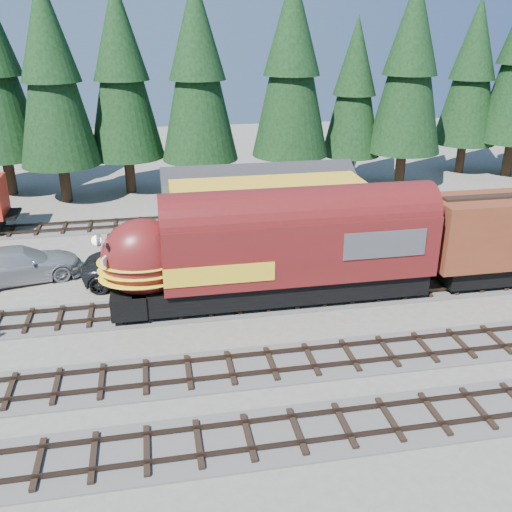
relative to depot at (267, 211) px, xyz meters
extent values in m
plane|color=#6B665B|center=(0.00, -10.50, -2.96)|extent=(120.00, 120.00, 0.00)
cube|color=#4C4947|center=(10.00, -6.50, -2.92)|extent=(68.00, 3.20, 0.08)
cube|color=#38281E|center=(10.00, -7.22, -2.71)|extent=(68.00, 0.08, 0.16)
cube|color=#38281E|center=(10.00, -5.78, -2.71)|extent=(68.00, 0.08, 0.16)
cube|color=#4C4947|center=(-10.00, 7.50, -2.92)|extent=(32.00, 3.20, 0.08)
cube|color=#38281E|center=(-10.00, 6.78, -2.71)|extent=(32.00, 0.08, 0.16)
cube|color=#38281E|center=(-10.00, 8.22, -2.71)|extent=(32.00, 0.08, 0.16)
cube|color=gold|center=(0.00, 0.00, -1.26)|extent=(12.00, 6.00, 3.40)
cube|color=yellow|center=(0.00, 0.00, 1.16)|extent=(11.88, 3.30, 1.44)
cube|color=white|center=(-6.04, -1.00, -0.76)|extent=(0.06, 2.40, 0.60)
cone|color=black|center=(-13.96, 14.60, 7.39)|extent=(6.32, 6.32, 14.39)
cone|color=black|center=(-8.76, 16.48, 7.25)|extent=(6.23, 6.23, 14.20)
cone|color=black|center=(-2.75, 14.40, 7.39)|extent=(6.31, 6.31, 14.38)
cone|color=black|center=(4.94, 14.27, 7.64)|extent=(6.47, 6.47, 14.73)
cone|color=black|center=(11.05, 15.91, 5.59)|extent=(5.22, 5.22, 11.88)
cone|color=black|center=(15.15, 13.99, 7.52)|extent=(6.39, 6.39, 14.56)
cone|color=black|center=(23.07, 17.57, 6.60)|extent=(5.84, 5.84, 13.30)
cube|color=black|center=(-0.55, -6.50, -2.03)|extent=(15.53, 2.78, 1.20)
cube|color=maroon|center=(0.32, -6.50, 0.20)|extent=(14.17, 3.27, 3.27)
ellipsoid|color=maroon|center=(-7.63, -6.50, 0.09)|extent=(4.14, 3.20, 4.03)
cube|color=#38383A|center=(4.36, -6.50, 0.58)|extent=(4.36, 3.33, 1.42)
sphere|color=white|center=(-9.79, -6.50, 1.18)|extent=(0.48, 0.48, 0.48)
imported|color=black|center=(-7.56, -2.76, -1.98)|extent=(7.40, 4.11, 1.96)
imported|color=#979A9E|center=(-14.79, -1.13, -1.97)|extent=(7.32, 4.25, 1.99)
camera|label=1|loc=(-6.97, -33.15, 11.01)|focal=40.00mm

